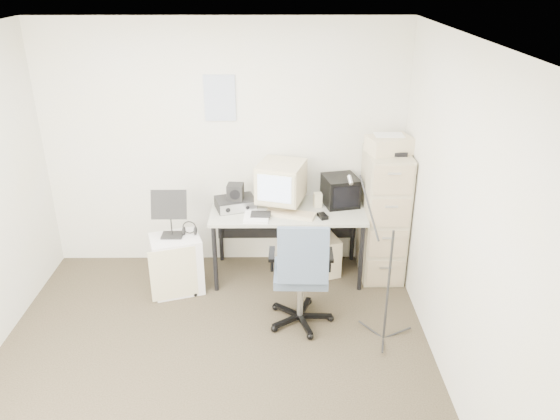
{
  "coord_description": "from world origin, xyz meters",
  "views": [
    {
      "loc": [
        0.51,
        -3.41,
        2.93
      ],
      "look_at": [
        0.55,
        0.95,
        0.95
      ],
      "focal_mm": 35.0,
      "sensor_mm": 36.0,
      "label": 1
    }
  ],
  "objects_px": {
    "office_chair": "(301,271)",
    "side_cart": "(177,264)",
    "filing_cabinet": "(383,215)",
    "desk": "(288,242)"
  },
  "relations": [
    {
      "from": "desk",
      "to": "side_cart",
      "type": "height_order",
      "value": "desk"
    },
    {
      "from": "side_cart",
      "to": "office_chair",
      "type": "bearing_deg",
      "value": -42.28
    },
    {
      "from": "office_chair",
      "to": "side_cart",
      "type": "height_order",
      "value": "office_chair"
    },
    {
      "from": "filing_cabinet",
      "to": "desk",
      "type": "distance_m",
      "value": 0.99
    },
    {
      "from": "side_cart",
      "to": "filing_cabinet",
      "type": "bearing_deg",
      "value": -8.85
    },
    {
      "from": "office_chair",
      "to": "side_cart",
      "type": "distance_m",
      "value": 1.3
    },
    {
      "from": "filing_cabinet",
      "to": "side_cart",
      "type": "bearing_deg",
      "value": -171.25
    },
    {
      "from": "filing_cabinet",
      "to": "office_chair",
      "type": "relative_size",
      "value": 1.27
    },
    {
      "from": "filing_cabinet",
      "to": "side_cart",
      "type": "height_order",
      "value": "filing_cabinet"
    },
    {
      "from": "filing_cabinet",
      "to": "side_cart",
      "type": "distance_m",
      "value": 2.08
    }
  ]
}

